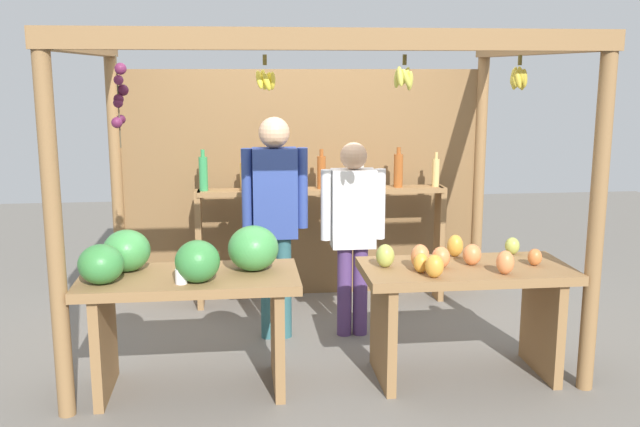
% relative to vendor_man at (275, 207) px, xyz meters
% --- Properties ---
extents(ground_plane, '(12.00, 12.00, 0.00)m').
position_rel_vendor_man_xyz_m(ground_plane, '(0.30, -0.03, -0.99)').
color(ground_plane, slate).
rests_on(ground_plane, ground).
extents(market_stall, '(3.29, 2.27, 2.20)m').
position_rel_vendor_man_xyz_m(market_stall, '(0.30, 0.45, 0.31)').
color(market_stall, olive).
rests_on(market_stall, ground).
extents(fruit_counter_left, '(1.35, 0.65, 1.03)m').
position_rel_vendor_man_xyz_m(fruit_counter_left, '(-0.60, -0.84, -0.30)').
color(fruit_counter_left, olive).
rests_on(fruit_counter_left, ground).
extents(fruit_counter_right, '(1.33, 0.65, 0.91)m').
position_rel_vendor_man_xyz_m(fruit_counter_right, '(1.16, -0.84, -0.42)').
color(fruit_counter_right, olive).
rests_on(fruit_counter_right, ground).
extents(bottle_shelf_unit, '(2.11, 0.22, 1.35)m').
position_rel_vendor_man_xyz_m(bottle_shelf_unit, '(0.43, 0.77, -0.18)').
color(bottle_shelf_unit, olive).
rests_on(bottle_shelf_unit, ground).
extents(vendor_man, '(0.48, 0.22, 1.65)m').
position_rel_vendor_man_xyz_m(vendor_man, '(0.00, 0.00, 0.00)').
color(vendor_man, '#2D5C61').
rests_on(vendor_man, ground).
extents(vendor_woman, '(0.48, 0.20, 1.46)m').
position_rel_vendor_man_xyz_m(vendor_woman, '(0.57, -0.01, -0.13)').
color(vendor_woman, '#4E3369').
rests_on(vendor_woman, ground).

